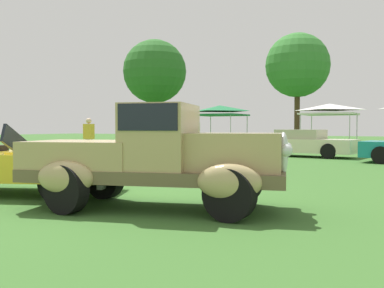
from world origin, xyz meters
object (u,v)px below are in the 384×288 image
Objects in this scene: spectator_between_cars at (193,141)px; spectator_by_row at (89,138)px; neighbor_convertible at (12,165)px; canopy_tent_left_field at (220,110)px; canopy_tent_center_field at (329,109)px; feature_pickup_truck at (156,156)px; show_car_cream at (303,143)px.

spectator_between_cars is 5.86m from spectator_by_row.
canopy_tent_left_field is (-4.30, 18.90, 1.84)m from neighbor_convertible.
spectator_between_cars is 0.57× the size of canopy_tent_left_field.
spectator_between_cars reaches higher than neighbor_convertible.
canopy_tent_left_field is 6.62m from canopy_tent_center_field.
neighbor_convertible is 19.47m from canopy_tent_left_field.
feature_pickup_truck is 5.96m from spectator_between_cars.
spectator_between_cars is 14.47m from canopy_tent_left_field.
feature_pickup_truck is at bearing -67.00° from spectator_between_cars.
show_car_cream is at bearing 43.09° from spectator_by_row.
canopy_tent_left_field is at bearing 112.06° from spectator_between_cars.
neighbor_convertible is (-3.43, -0.07, -0.29)m from feature_pickup_truck.
feature_pickup_truck is 3.44m from neighbor_convertible.
neighbor_convertible is 20.49m from canopy_tent_center_field.
feature_pickup_truck is 2.64× the size of spectator_between_cars.
canopy_tent_left_field is at bearing 112.33° from feature_pickup_truck.
feature_pickup_truck is 13.59m from show_car_cream.
neighbor_convertible is 5.68m from spectator_between_cars.
canopy_tent_left_field is 0.98× the size of canopy_tent_center_field.
canopy_tent_center_field is at bearing 83.90° from neighbor_convertible.
canopy_tent_center_field is at bearing 85.85° from spectator_between_cars.
spectator_between_cars is at bearing -94.15° from canopy_tent_center_field.
feature_pickup_truck reaches higher than spectator_between_cars.
spectator_by_row is 0.56× the size of canopy_tent_center_field.
canopy_tent_left_field is at bearing 102.83° from neighbor_convertible.
spectator_between_cars is 0.56× the size of canopy_tent_center_field.
neighbor_convertible reaches higher than show_car_cream.
show_car_cream is at bearing 81.07° from spectator_between_cars.
feature_pickup_truck is 2.64× the size of spectator_by_row.
feature_pickup_truck is 20.31m from canopy_tent_center_field.
show_car_cream is 1.54× the size of canopy_tent_center_field.
feature_pickup_truck is at bearing -41.66° from spectator_by_row.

